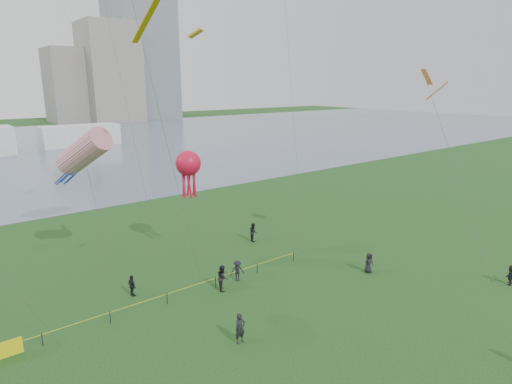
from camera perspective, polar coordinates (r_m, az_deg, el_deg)
ground_plane at (r=25.20m, az=15.39°, el=-22.63°), size 400.00×400.00×0.00m
lake at (r=113.64m, az=-29.39°, el=4.92°), size 400.00×120.00×0.08m
building_mid at (r=184.46m, az=-18.86°, el=14.83°), size 20.00×20.00×38.00m
building_low at (r=185.92m, az=-23.53°, el=12.86°), size 16.00×18.00×28.00m
pavilion_right at (r=114.33m, az=-22.44°, el=6.98°), size 18.00×7.00×5.00m
fence at (r=29.42m, az=-22.93°, el=-16.20°), size 24.07×0.07×1.05m
spectator_a at (r=32.36m, az=-4.48°, el=-11.32°), size 1.09×1.17×1.93m
spectator_b at (r=33.72m, az=-2.49°, el=-10.43°), size 1.24×1.08×1.67m
spectator_c at (r=32.69m, az=-16.20°, el=-11.92°), size 0.50×0.98×1.61m
spectator_d at (r=36.22m, az=14.80°, el=-9.11°), size 0.91×0.69×1.68m
spectator_e at (r=38.42m, az=30.84°, el=-9.47°), size 1.50×0.75×1.55m
spectator_f at (r=26.41m, az=-2.14°, el=-17.71°), size 0.69×0.46×1.87m
spectator_g at (r=41.68m, az=-0.36°, el=-5.36°), size 0.96×1.08×1.83m
kite_windsock at (r=34.45m, az=-21.96°, el=4.99°), size 4.32×6.37×11.95m
kite_octopus at (r=36.10m, az=-9.02°, el=3.67°), size 2.12×8.45×9.54m
kite_delta at (r=34.04m, az=22.41°, el=12.38°), size 8.27×12.44×15.97m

